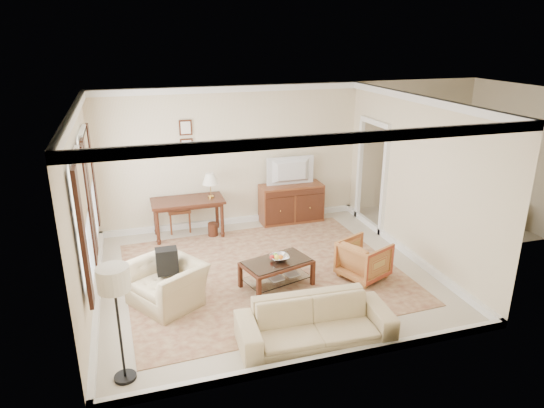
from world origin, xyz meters
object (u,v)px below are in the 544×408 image
coffee_table (277,267)px  striped_armchair (364,258)px  sideboard (291,203)px  club_armchair (166,276)px  sofa (315,316)px  writing_desk (188,205)px  tv (292,163)px

coffee_table → striped_armchair: size_ratio=1.68×
sideboard → striped_armchair: bearing=-83.6°
striped_armchair → club_armchair: size_ratio=0.70×
sideboard → sofa: sideboard is taller
coffee_table → striped_armchair: 1.48m
writing_desk → sofa: 4.21m
striped_armchair → sideboard: bearing=-17.1°
sideboard → striped_armchair: size_ratio=1.87×
sideboard → striped_armchair: sideboard is taller
sofa → coffee_table: bearing=94.0°
sideboard → coffee_table: bearing=-113.7°
coffee_table → striped_armchair: bearing=-4.9°
striped_armchair → club_armchair: club_armchair is taller
writing_desk → sideboard: bearing=4.3°
writing_desk → striped_armchair: 3.66m
tv → club_armchair: (-2.89, -2.63, -0.87)m
writing_desk → club_armchair: bearing=-105.0°
striped_armchair → club_armchair: bearing=64.2°
tv → coffee_table: bearing=66.1°
tv → club_armchair: 4.01m
sideboard → sofa: size_ratio=0.66×
coffee_table → striped_armchair: striped_armchair is taller
writing_desk → coffee_table: bearing=-66.9°
club_armchair → sofa: size_ratio=0.50×
sideboard → striped_armchair: (0.31, -2.78, -0.05)m
club_armchair → striped_armchair: bearing=55.8°
coffee_table → striped_armchair: (1.48, -0.13, 0.01)m
coffee_table → sofa: size_ratio=0.60×
sideboard → sofa: 4.37m
writing_desk → sideboard: (2.23, 0.17, -0.25)m
writing_desk → striped_armchair: bearing=-45.8°
writing_desk → striped_armchair: writing_desk is taller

